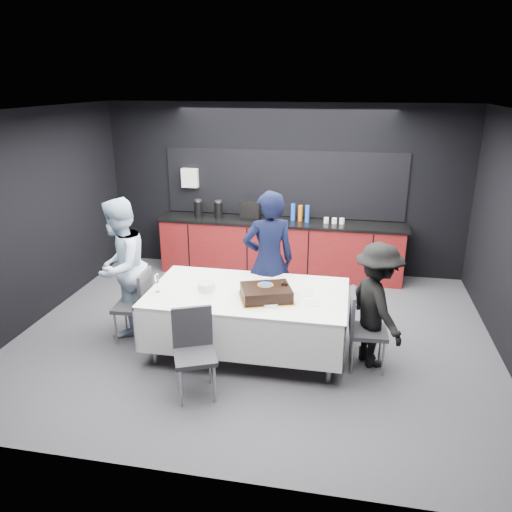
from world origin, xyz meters
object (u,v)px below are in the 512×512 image
(chair_right, at_px, (361,324))
(person_right, at_px, (376,305))
(champagne_flute, at_px, (157,279))
(cake_assembly, at_px, (266,293))
(person_left, at_px, (120,267))
(plate_stack, at_px, (207,287))
(chair_near, at_px, (194,346))
(person_center, at_px, (269,261))
(party_table, at_px, (248,302))
(chair_left, at_px, (138,301))

(chair_right, bearing_deg, person_right, 36.03)
(chair_right, bearing_deg, champagne_flute, -177.47)
(cake_assembly, relative_size, person_left, 0.40)
(plate_stack, xyz_separation_m, chair_near, (0.11, -0.86, -0.30))
(champagne_flute, relative_size, person_center, 0.12)
(chair_right, xyz_separation_m, person_right, (0.15, 0.11, 0.20))
(chair_near, bearing_deg, champagne_flute, 132.87)
(person_right, bearing_deg, person_left, 59.45)
(plate_stack, bearing_deg, party_table, 7.14)
(party_table, relative_size, person_left, 1.31)
(party_table, bearing_deg, plate_stack, -172.86)
(champagne_flute, height_order, chair_near, champagne_flute)
(party_table, height_order, chair_left, chair_left)
(cake_assembly, bearing_deg, person_center, 97.80)
(chair_right, bearing_deg, chair_near, -154.37)
(plate_stack, relative_size, chair_near, 0.22)
(cake_assembly, distance_m, person_right, 1.25)
(cake_assembly, xyz_separation_m, plate_stack, (-0.73, 0.10, -0.02))
(champagne_flute, bearing_deg, plate_stack, 15.20)
(cake_assembly, xyz_separation_m, person_center, (-0.11, 0.83, 0.07))
(cake_assembly, xyz_separation_m, chair_near, (-0.62, -0.77, -0.32))
(party_table, xyz_separation_m, person_right, (1.48, 0.01, 0.09))
(party_table, xyz_separation_m, chair_left, (-1.41, 0.01, -0.11))
(plate_stack, height_order, person_right, person_right)
(cake_assembly, bearing_deg, chair_left, 174.14)
(plate_stack, height_order, champagne_flute, champagne_flute)
(person_right, bearing_deg, chair_left, 62.85)
(person_center, bearing_deg, cake_assembly, 74.94)
(chair_left, distance_m, person_center, 1.72)
(party_table, height_order, cake_assembly, cake_assembly)
(plate_stack, bearing_deg, chair_right, -1.45)
(plate_stack, relative_size, person_center, 0.11)
(chair_left, relative_size, chair_near, 1.00)
(person_center, xyz_separation_m, person_right, (1.35, -0.67, -0.19))
(chair_left, distance_m, chair_right, 2.73)
(chair_left, bearing_deg, plate_stack, -4.48)
(champagne_flute, relative_size, chair_near, 0.24)
(chair_right, height_order, person_center, person_center)
(party_table, distance_m, chair_near, 1.00)
(party_table, bearing_deg, cake_assembly, -32.77)
(person_center, bearing_deg, plate_stack, 27.20)
(person_right, bearing_deg, chair_near, 89.55)
(champagne_flute, xyz_separation_m, person_left, (-0.65, 0.41, -0.05))
(cake_assembly, xyz_separation_m, person_right, (1.23, 0.16, -0.12))
(person_center, bearing_deg, chair_right, 123.92)
(chair_right, height_order, person_left, person_left)
(plate_stack, relative_size, person_left, 0.12)
(chair_near, bearing_deg, chair_left, 137.71)
(chair_left, bearing_deg, chair_right, -2.47)
(person_left, bearing_deg, champagne_flute, 59.35)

